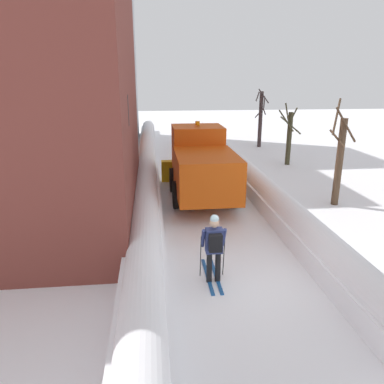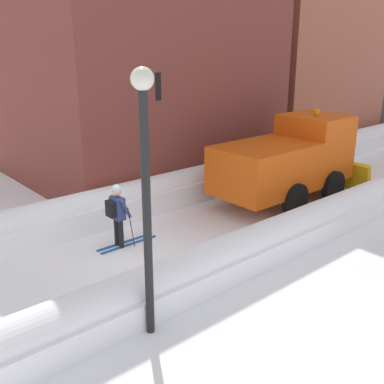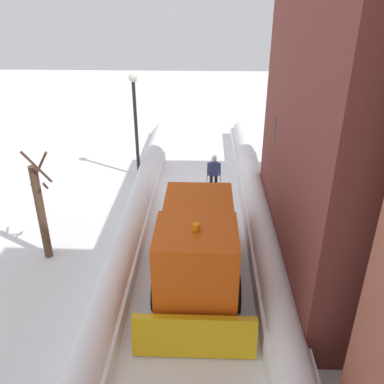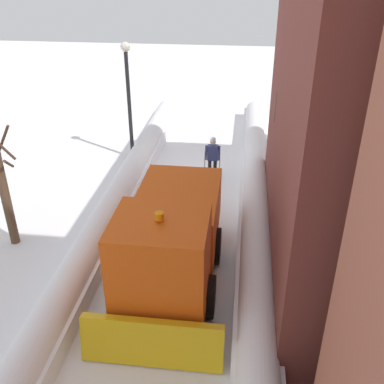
{
  "view_description": "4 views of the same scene",
  "coord_description": "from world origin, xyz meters",
  "px_view_note": "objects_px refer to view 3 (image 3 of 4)",
  "views": [
    {
      "loc": [
        -2.15,
        -8.08,
        4.96
      ],
      "look_at": [
        -1.01,
        2.24,
        1.72
      ],
      "focal_mm": 34.55,
      "sensor_mm": 36.0,
      "label": 1
    },
    {
      "loc": [
        9.36,
        -5.95,
        5.44
      ],
      "look_at": [
        -0.49,
        2.58,
        1.11
      ],
      "focal_mm": 42.61,
      "sensor_mm": 36.0,
      "label": 2
    },
    {
      "loc": [
        -0.33,
        17.24,
        8.6
      ],
      "look_at": [
        0.18,
        3.12,
        1.47
      ],
      "focal_mm": 38.36,
      "sensor_mm": 36.0,
      "label": 3
    },
    {
      "loc": [
        -1.84,
        16.4,
        8.14
      ],
      "look_at": [
        -0.27,
        3.45,
        1.1
      ],
      "focal_mm": 41.38,
      "sensor_mm": 36.0,
      "label": 4
    }
  ],
  "objects_px": {
    "street_lamp": "(135,113)",
    "bare_tree_near": "(41,210)",
    "skier": "(214,171)",
    "traffic_light_pole": "(277,152)",
    "plow_truck": "(197,246)"
  },
  "relations": [
    {
      "from": "street_lamp",
      "to": "bare_tree_near",
      "type": "relative_size",
      "value": 1.21
    },
    {
      "from": "skier",
      "to": "traffic_light_pole",
      "type": "relative_size",
      "value": 0.4
    },
    {
      "from": "skier",
      "to": "street_lamp",
      "type": "bearing_deg",
      "value": -23.65
    },
    {
      "from": "plow_truck",
      "to": "street_lamp",
      "type": "height_order",
      "value": "street_lamp"
    },
    {
      "from": "skier",
      "to": "street_lamp",
      "type": "distance_m",
      "value": 4.65
    },
    {
      "from": "street_lamp",
      "to": "skier",
      "type": "bearing_deg",
      "value": 156.35
    },
    {
      "from": "skier",
      "to": "traffic_light_pole",
      "type": "height_order",
      "value": "traffic_light_pole"
    },
    {
      "from": "skier",
      "to": "bare_tree_near",
      "type": "xyz_separation_m",
      "value": [
        5.88,
        5.35,
        0.86
      ]
    },
    {
      "from": "plow_truck",
      "to": "skier",
      "type": "bearing_deg",
      "value": -95.02
    },
    {
      "from": "plow_truck",
      "to": "bare_tree_near",
      "type": "height_order",
      "value": "bare_tree_near"
    },
    {
      "from": "bare_tree_near",
      "to": "skier",
      "type": "bearing_deg",
      "value": -137.67
    },
    {
      "from": "plow_truck",
      "to": "traffic_light_pole",
      "type": "relative_size",
      "value": 1.34
    },
    {
      "from": "plow_truck",
      "to": "bare_tree_near",
      "type": "xyz_separation_m",
      "value": [
        5.29,
        -1.36,
        0.38
      ]
    },
    {
      "from": "plow_truck",
      "to": "traffic_light_pole",
      "type": "height_order",
      "value": "traffic_light_pole"
    },
    {
      "from": "traffic_light_pole",
      "to": "street_lamp",
      "type": "relative_size",
      "value": 0.89
    }
  ]
}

